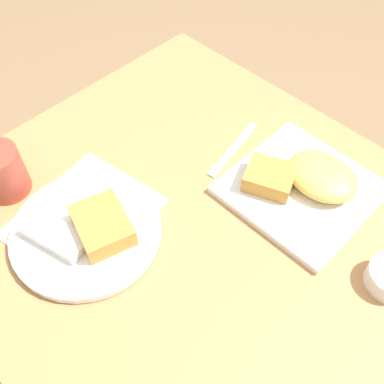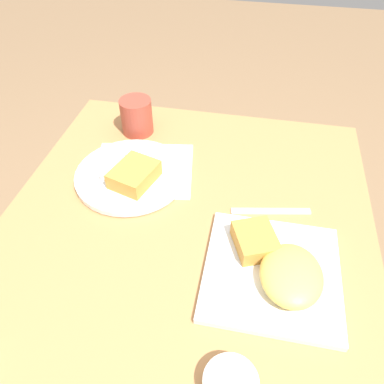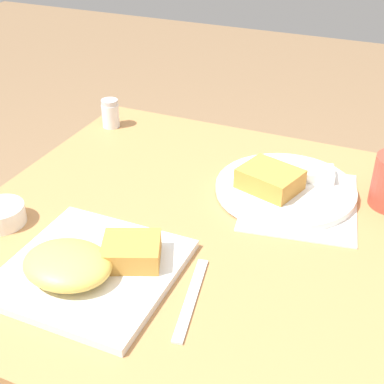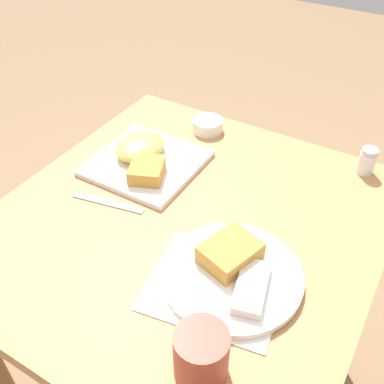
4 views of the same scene
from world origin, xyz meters
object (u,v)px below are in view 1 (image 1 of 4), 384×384
plate_oval_far (88,230)px  plate_square_near (305,183)px  butter_knife (233,149)px  coffee_mug (1,172)px

plate_oval_far → plate_square_near: bearing=-120.6°
plate_oval_far → butter_knife: bearing=-97.4°
plate_square_near → plate_oval_far: size_ratio=0.95×
plate_oval_far → coffee_mug: coffee_mug is taller
plate_square_near → coffee_mug: size_ratio=2.58×
plate_oval_far → butter_knife: (-0.04, -0.34, -0.02)m
butter_knife → plate_square_near: bearing=84.4°
plate_square_near → plate_oval_far: (0.21, 0.36, -0.00)m
plate_square_near → coffee_mug: 0.57m
plate_square_near → plate_oval_far: plate_square_near is taller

